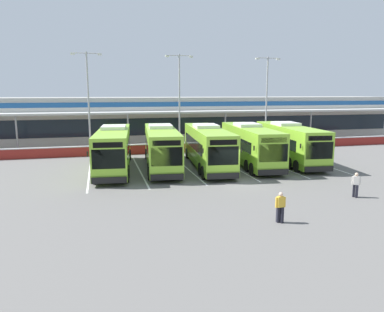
% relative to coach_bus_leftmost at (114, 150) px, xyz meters
% --- Properties ---
extents(ground_plane, '(200.00, 200.00, 0.00)m').
position_rel_coach_bus_leftmost_xyz_m(ground_plane, '(8.40, -6.69, -1.79)').
color(ground_plane, '#605E5B').
extents(terminal_building, '(70.00, 13.00, 6.00)m').
position_rel_coach_bus_leftmost_xyz_m(terminal_building, '(8.40, 20.21, 1.23)').
color(terminal_building, beige).
rests_on(terminal_building, ground).
extents(red_barrier_wall, '(60.00, 0.40, 1.10)m').
position_rel_coach_bus_leftmost_xyz_m(red_barrier_wall, '(8.40, 7.81, -1.23)').
color(red_barrier_wall, maroon).
rests_on(red_barrier_wall, ground).
extents(coach_bus_leftmost, '(3.92, 12.34, 3.78)m').
position_rel_coach_bus_leftmost_xyz_m(coach_bus_leftmost, '(0.00, 0.00, 0.00)').
color(coach_bus_leftmost, '#8CC633').
rests_on(coach_bus_leftmost, ground).
extents(coach_bus_left_centre, '(3.92, 12.34, 3.78)m').
position_rel_coach_bus_leftmost_xyz_m(coach_bus_left_centre, '(4.15, -0.03, 0.00)').
color(coach_bus_left_centre, '#8CC633').
rests_on(coach_bus_left_centre, ground).
extents(coach_bus_centre, '(3.92, 12.34, 3.78)m').
position_rel_coach_bus_leftmost_xyz_m(coach_bus_centre, '(8.25, -0.71, 0.00)').
color(coach_bus_centre, '#8CC633').
rests_on(coach_bus_centre, ground).
extents(coach_bus_right_centre, '(3.92, 12.34, 3.78)m').
position_rel_coach_bus_leftmost_xyz_m(coach_bus_right_centre, '(12.43, -0.45, 0.00)').
color(coach_bus_right_centre, '#8CC633').
rests_on(coach_bus_right_centre, ground).
extents(coach_bus_rightmost, '(3.92, 12.34, 3.78)m').
position_rel_coach_bus_leftmost_xyz_m(coach_bus_rightmost, '(16.57, -0.27, 0.00)').
color(coach_bus_rightmost, '#8CC633').
rests_on(coach_bus_rightmost, ground).
extents(bay_stripe_far_west, '(0.14, 13.00, 0.01)m').
position_rel_coach_bus_leftmost_xyz_m(bay_stripe_far_west, '(-2.10, -0.69, -1.78)').
color(bay_stripe_far_west, silver).
rests_on(bay_stripe_far_west, ground).
extents(bay_stripe_west, '(0.14, 13.00, 0.01)m').
position_rel_coach_bus_leftmost_xyz_m(bay_stripe_west, '(2.10, -0.69, -1.78)').
color(bay_stripe_west, silver).
rests_on(bay_stripe_west, ground).
extents(bay_stripe_mid_west, '(0.14, 13.00, 0.01)m').
position_rel_coach_bus_leftmost_xyz_m(bay_stripe_mid_west, '(6.30, -0.69, -1.78)').
color(bay_stripe_mid_west, silver).
rests_on(bay_stripe_mid_west, ground).
extents(bay_stripe_centre, '(0.14, 13.00, 0.01)m').
position_rel_coach_bus_leftmost_xyz_m(bay_stripe_centre, '(10.50, -0.69, -1.78)').
color(bay_stripe_centre, silver).
rests_on(bay_stripe_centre, ground).
extents(bay_stripe_mid_east, '(0.14, 13.00, 0.01)m').
position_rel_coach_bus_leftmost_xyz_m(bay_stripe_mid_east, '(14.70, -0.69, -1.78)').
color(bay_stripe_mid_east, silver).
rests_on(bay_stripe_mid_east, ground).
extents(bay_stripe_east, '(0.14, 13.00, 0.01)m').
position_rel_coach_bus_leftmost_xyz_m(bay_stripe_east, '(18.90, -0.69, -1.78)').
color(bay_stripe_east, silver).
rests_on(bay_stripe_east, ground).
extents(pedestrian_in_dark_coat, '(0.51, 0.41, 1.62)m').
position_rel_coach_bus_leftmost_xyz_m(pedestrian_in_dark_coat, '(14.67, -12.37, -0.91)').
color(pedestrian_in_dark_coat, black).
rests_on(pedestrian_in_dark_coat, ground).
extents(pedestrian_child, '(0.53, 0.31, 1.62)m').
position_rel_coach_bus_leftmost_xyz_m(pedestrian_child, '(7.76, -15.38, -0.91)').
color(pedestrian_child, black).
rests_on(pedestrian_child, ground).
extents(lamp_post_west, '(3.24, 0.28, 11.00)m').
position_rel_coach_bus_leftmost_xyz_m(lamp_post_west, '(-2.18, 10.30, 4.50)').
color(lamp_post_west, '#9E9EA3').
rests_on(lamp_post_west, ground).
extents(lamp_post_centre, '(3.24, 0.28, 11.00)m').
position_rel_coach_bus_leftmost_xyz_m(lamp_post_centre, '(8.08, 10.35, 4.50)').
color(lamp_post_centre, '#9E9EA3').
rests_on(lamp_post_centre, ground).
extents(lamp_post_east, '(3.24, 0.28, 11.00)m').
position_rel_coach_bus_leftmost_xyz_m(lamp_post_east, '(19.33, 10.66, 4.50)').
color(lamp_post_east, '#9E9EA3').
rests_on(lamp_post_east, ground).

